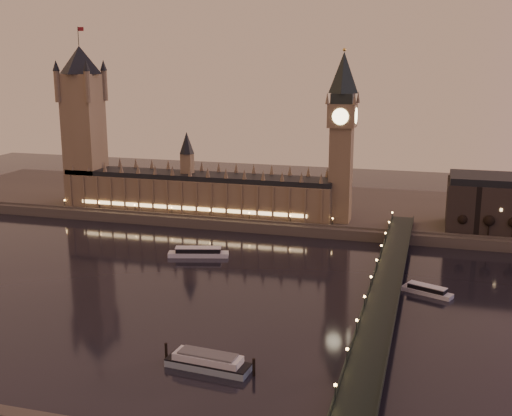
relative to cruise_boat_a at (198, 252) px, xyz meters
The scene contains 12 objects.
ground 48.41m from the cruise_boat_a, 77.07° to the right, with size 700.00×700.00×0.00m, color black.
far_embankment 124.74m from the cruise_boat_a, 70.90° to the left, with size 560.00×130.00×6.00m, color #423D35.
palace_of_westminster 81.80m from the cruise_boat_a, 111.64° to the left, with size 180.00×26.62×52.00m.
victoria_tower 146.32m from the cruise_boat_a, 145.92° to the left, with size 31.68×31.68×118.00m.
big_ben 116.01m from the cruise_boat_a, 48.74° to the left, with size 17.68×17.68×104.00m.
westminster_bridge 112.80m from the cruise_boat_a, 24.71° to the right, with size 13.20×260.00×15.30m.
bare_tree_0 150.93m from the cruise_boat_a, 24.28° to the left, with size 5.56×5.56×11.31m.
bare_tree_1 162.87m from the cruise_boat_a, 22.39° to the left, with size 5.56×5.56×11.31m.
bare_tree_2 174.97m from the cruise_boat_a, 20.76° to the left, with size 5.56×5.56×11.31m.
cruise_boat_a is the anchor object (origin of this frame).
cruise_boat_b 122.50m from the cruise_boat_a, 11.52° to the right, with size 23.69×14.23×4.29m.
moored_barge 128.69m from the cruise_boat_a, 67.59° to the right, with size 34.29×10.95×6.31m.
Camera 1 is at (109.85, -262.18, 105.17)m, focal length 45.00 mm.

